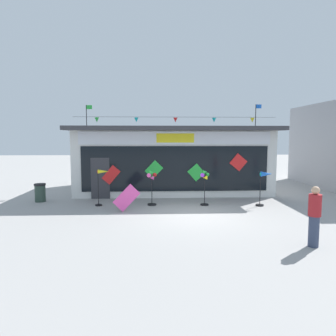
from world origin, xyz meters
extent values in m
plane|color=#9E9B99|center=(0.00, 0.00, 0.00)|extent=(80.00, 80.00, 0.00)
cube|color=silver|center=(-0.48, 6.10, 1.66)|extent=(10.11, 5.39, 3.32)
cube|color=#333338|center=(-0.48, 5.66, 3.42)|extent=(10.51, 6.26, 0.20)
cube|color=silver|center=(-0.48, 3.36, 2.95)|extent=(9.30, 0.08, 0.63)
cube|color=yellow|center=(-0.48, 3.33, 2.95)|extent=(1.82, 0.04, 0.44)
cube|color=black|center=(-0.48, 3.37, 1.45)|extent=(9.10, 0.06, 2.20)
cube|color=#333338|center=(-4.12, 3.37, 1.00)|extent=(0.90, 0.07, 2.00)
cube|color=red|center=(-3.59, 3.31, 1.17)|extent=(0.92, 0.03, 0.96)
cube|color=green|center=(-1.52, 3.31, 1.42)|extent=(0.91, 0.03, 0.91)
cube|color=green|center=(0.56, 3.31, 1.27)|extent=(0.89, 0.03, 0.89)
cube|color=red|center=(2.63, 3.31, 1.76)|extent=(0.89, 0.03, 0.89)
cylinder|color=black|center=(-0.48, 3.23, 3.95)|extent=(9.70, 0.01, 0.01)
cone|color=green|center=(-4.20, 3.23, 3.81)|extent=(0.20, 0.20, 0.22)
cone|color=#19B7BC|center=(-2.34, 3.23, 3.81)|extent=(0.20, 0.20, 0.22)
cone|color=red|center=(-0.48, 3.23, 3.81)|extent=(0.20, 0.20, 0.22)
cone|color=#19B7BC|center=(1.38, 3.23, 3.81)|extent=(0.20, 0.20, 0.22)
cone|color=yellow|center=(3.24, 3.23, 3.81)|extent=(0.20, 0.20, 0.22)
cylinder|color=black|center=(-5.28, 6.10, 4.15)|extent=(0.04, 0.04, 1.26)
cube|color=green|center=(-5.12, 6.10, 4.66)|extent=(0.32, 0.02, 0.22)
cylinder|color=black|center=(4.32, 6.10, 4.19)|extent=(0.04, 0.04, 1.34)
cube|color=blue|center=(4.48, 6.10, 4.74)|extent=(0.32, 0.02, 0.22)
cylinder|color=black|center=(-3.94, 1.78, 0.03)|extent=(0.29, 0.29, 0.06)
cylinder|color=black|center=(-3.94, 1.78, 0.75)|extent=(0.03, 0.03, 1.51)
cone|color=yellow|center=(-3.71, 1.78, 1.51)|extent=(0.49, 0.22, 0.18)
cylinder|color=red|center=(-3.94, 1.78, 1.51)|extent=(0.03, 0.16, 0.16)
cylinder|color=black|center=(-1.61, 1.81, 0.03)|extent=(0.38, 0.38, 0.06)
cylinder|color=black|center=(-1.61, 1.81, 0.67)|extent=(0.03, 0.03, 1.34)
cylinder|color=black|center=(-1.61, 1.77, 1.34)|extent=(0.06, 0.04, 0.06)
cone|color=red|center=(-1.49, 1.77, 1.34)|extent=(0.18, 0.19, 0.18)
cone|color=green|center=(-1.61, 1.77, 1.47)|extent=(0.19, 0.18, 0.18)
cone|color=#EA4CA3|center=(-1.73, 1.77, 1.34)|extent=(0.18, 0.19, 0.18)
cone|color=#EA4CA3|center=(-1.61, 1.77, 1.22)|extent=(0.19, 0.18, 0.18)
cylinder|color=black|center=(0.71, 1.69, 0.03)|extent=(0.35, 0.35, 0.06)
cylinder|color=black|center=(0.71, 1.69, 0.68)|extent=(0.03, 0.03, 1.36)
cylinder|color=black|center=(0.71, 1.65, 1.36)|extent=(0.06, 0.04, 0.06)
cone|color=green|center=(0.83, 1.65, 1.36)|extent=(0.18, 0.19, 0.18)
cone|color=green|center=(0.71, 1.65, 1.48)|extent=(0.19, 0.18, 0.18)
cone|color=purple|center=(0.58, 1.65, 1.36)|extent=(0.18, 0.19, 0.18)
cone|color=yellow|center=(0.71, 1.65, 1.23)|extent=(0.19, 0.18, 0.18)
cylinder|color=black|center=(3.11, 1.46, 0.03)|extent=(0.35, 0.35, 0.06)
cylinder|color=black|center=(3.11, 1.46, 0.70)|extent=(0.03, 0.03, 1.40)
cone|color=blue|center=(3.37, 1.46, 1.40)|extent=(0.55, 0.29, 0.23)
cylinder|color=#19B7BC|center=(3.11, 1.46, 1.40)|extent=(0.03, 0.16, 0.16)
cylinder|color=#333D56|center=(2.86, -3.66, 0.43)|extent=(0.28, 0.28, 0.86)
cylinder|color=maroon|center=(2.86, -3.66, 1.16)|extent=(0.34, 0.34, 0.60)
sphere|color=tan|center=(2.86, -3.66, 1.57)|extent=(0.22, 0.22, 0.22)
cylinder|color=#2D4238|center=(-6.81, 2.79, 0.38)|extent=(0.48, 0.48, 0.76)
cylinder|color=black|center=(-6.81, 2.79, 0.80)|extent=(0.52, 0.52, 0.08)
cube|color=#EA4CA3|center=(-2.63, 0.71, 0.55)|extent=(1.10, 0.34, 1.10)
camera|label=1|loc=(-1.50, -11.86, 3.02)|focal=33.58mm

